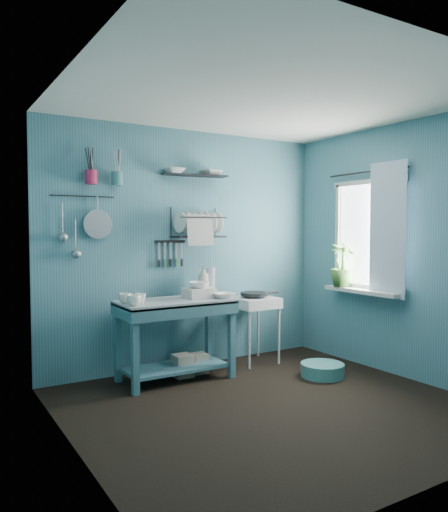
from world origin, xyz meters
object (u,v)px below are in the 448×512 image
dish_rack (199,222)px  potted_plant (342,265)px  soap_bottle (203,280)px  floor_basin (322,370)px  mug_right (126,298)px  colander (98,224)px  utensil_cup_teal (117,179)px  hotplate_stand (254,330)px  utensil_cup_magenta (91,177)px  storage_tin_small (199,363)px  mug_mid (141,298)px  water_bottle (211,280)px  work_counter (176,340)px  wash_tub (199,293)px  storage_tin_large (183,366)px  mug_left (134,300)px  frying_pan (254,294)px

dish_rack → potted_plant: size_ratio=1.17×
soap_bottle → floor_basin: (0.86, -0.87, -0.86)m
mug_right → colander: 0.78m
utensil_cup_teal → colander: size_ratio=0.46×
hotplate_stand → utensil_cup_magenta: bearing=168.0°
storage_tin_small → floor_basin: storage_tin_small is taller
mug_mid → water_bottle: size_ratio=0.36×
hotplate_stand → mug_mid: bearing=-177.5°
work_counter → wash_tub: bearing=-5.7°
storage_tin_large → floor_basin: size_ratio=0.51×
soap_bottle → dish_rack: dish_rack is taller
water_bottle → potted_plant: size_ratio=0.59×
storage_tin_small → mug_right: bearing=-174.3°
mug_mid → dish_rack: bearing=23.5°
mug_mid → storage_tin_small: size_ratio=0.50×
utensil_cup_teal → floor_basin: utensil_cup_teal is taller
utensil_cup_magenta → utensil_cup_teal: 0.25m
water_bottle → wash_tub: bearing=-138.4°
mug_mid → potted_plant: (2.23, -0.29, 0.24)m
soap_bottle → storage_tin_large: 0.89m
hotplate_stand → storage_tin_large: 0.95m
potted_plant → storage_tin_large: 2.03m
mug_left → potted_plant: size_ratio=0.26×
storage_tin_large → storage_tin_small: storage_tin_large is taller
hotplate_stand → potted_plant: (0.84, -0.47, 0.71)m
utensil_cup_teal → work_counter: bearing=-36.4°
colander → floor_basin: (1.92, -1.03, -1.44)m
water_bottle → hotplate_stand: size_ratio=0.39×
utensil_cup_magenta → hotplate_stand: bearing=-7.0°
work_counter → water_bottle: water_bottle is taller
colander → floor_basin: size_ratio=0.65×
colander → storage_tin_large: size_ratio=1.27×
mug_mid → frying_pan: 1.40m
potted_plant → storage_tin_large: potted_plant is taller
mug_left → storage_tin_large: bearing=19.9°
storage_tin_small → soap_bottle: bearing=45.0°
potted_plant → soap_bottle: bearing=159.0°
mug_right → potted_plant: size_ratio=0.26×
mug_left → wash_tub: wash_tub is taller
frying_pan → wash_tub: bearing=-169.3°
storage_tin_small → work_counter: bearing=-165.1°
utensil_cup_magenta → potted_plant: utensil_cup_magenta is taller
work_counter → storage_tin_large: work_counter is taller
wash_tub → colander: 1.18m
hotplate_stand → dish_rack: bearing=160.1°
mug_mid → utensil_cup_teal: bearing=100.4°
mug_right → storage_tin_large: 0.94m
soap_bottle → storage_tin_large: bearing=-154.9°
water_bottle → utensil_cup_teal: size_ratio=2.15×
water_bottle → hotplate_stand: bearing=-11.2°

